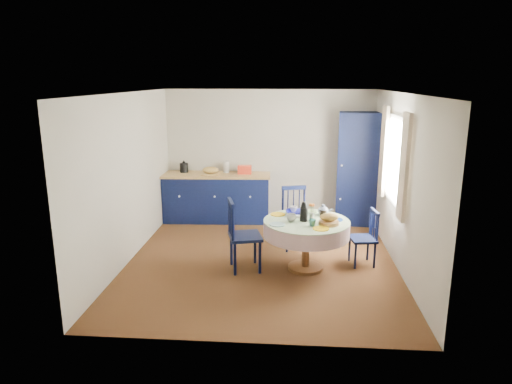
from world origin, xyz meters
TOP-DOWN VIEW (x-y plane):
  - floor at (0.00, 0.00)m, footprint 4.50×4.50m
  - ceiling at (0.00, 0.00)m, footprint 4.50×4.50m
  - wall_back at (0.00, 2.25)m, footprint 4.00×0.02m
  - wall_left at (-2.00, 0.00)m, footprint 0.02×4.50m
  - wall_right at (2.00, 0.00)m, footprint 0.02×4.50m
  - window at (1.95, 0.30)m, footprint 0.10×1.74m
  - kitchen_counter at (-1.00, 1.96)m, footprint 2.10×0.75m
  - pantry_cabinet at (1.66, 2.00)m, footprint 0.78×0.60m
  - dining_table at (0.67, -0.28)m, footprint 1.22×1.22m
  - chair_left at (-0.26, -0.36)m, footprint 0.55×0.56m
  - chair_far at (0.51, 0.62)m, footprint 0.53×0.51m
  - chair_right at (1.53, -0.04)m, footprint 0.41×0.43m
  - mug_a at (0.44, -0.32)m, footprint 0.13×0.13m
  - mug_b at (0.73, -0.52)m, footprint 0.10×0.10m
  - mug_c at (0.90, -0.02)m, footprint 0.11×0.11m
  - mug_d at (0.47, 0.09)m, footprint 0.11×0.11m
  - cobalt_bowl at (0.49, -0.02)m, footprint 0.27×0.27m

SIDE VIEW (x-z plane):
  - floor at x=0.00m, z-range 0.00..0.00m
  - chair_right at x=1.53m, z-range 0.01..0.84m
  - kitchen_counter at x=-1.00m, z-range -0.11..1.06m
  - chair_far at x=0.51m, z-range 0.01..1.00m
  - chair_left at x=-0.26m, z-range 0.01..1.05m
  - dining_table at x=0.67m, z-range 0.11..1.13m
  - cobalt_bowl at x=0.49m, z-range 0.74..0.80m
  - mug_c at x=0.90m, z-range 0.74..0.83m
  - mug_b at x=0.73m, z-range 0.74..0.83m
  - mug_d at x=0.47m, z-range 0.74..0.84m
  - mug_a at x=0.44m, z-range 0.74..0.84m
  - pantry_cabinet at x=1.66m, z-range 0.00..2.10m
  - wall_back at x=0.00m, z-range 0.00..2.50m
  - wall_left at x=-2.00m, z-range 0.00..2.50m
  - wall_right at x=2.00m, z-range 0.00..2.50m
  - window at x=1.95m, z-range 0.80..2.25m
  - ceiling at x=0.00m, z-range 2.50..2.50m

